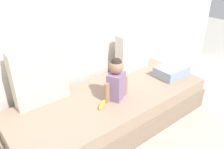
% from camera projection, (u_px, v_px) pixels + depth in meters
% --- Properties ---
extents(ground_plane, '(12.00, 12.00, 0.00)m').
position_uv_depth(ground_plane, '(112.00, 123.00, 2.65)').
color(ground_plane, '#B2ADA3').
extents(back_wall, '(5.51, 0.10, 2.58)m').
position_uv_depth(back_wall, '(78.00, 4.00, 2.47)').
color(back_wall, silver).
rests_on(back_wall, ground).
extents(couch, '(2.31, 0.92, 0.40)m').
position_uv_depth(couch, '(112.00, 110.00, 2.56)').
color(couch, '#826C5B').
rests_on(couch, ground).
extents(throw_pillow_left, '(0.54, 0.16, 0.60)m').
position_uv_depth(throw_pillow_left, '(39.00, 76.00, 2.23)').
color(throw_pillow_left, beige).
rests_on(throw_pillow_left, couch).
extents(throw_pillow_right, '(0.47, 0.16, 0.49)m').
position_uv_depth(throw_pillow_right, '(132.00, 51.00, 2.96)').
color(throw_pillow_right, silver).
rests_on(throw_pillow_right, couch).
extents(toddler, '(0.31, 0.22, 0.46)m').
position_uv_depth(toddler, '(116.00, 79.00, 2.31)').
color(toddler, gray).
rests_on(toddler, couch).
extents(banana, '(0.16, 0.13, 0.04)m').
position_uv_depth(banana, '(102.00, 104.00, 2.26)').
color(banana, yellow).
rests_on(banana, couch).
extents(folded_blanket, '(0.40, 0.28, 0.12)m').
position_uv_depth(folded_blanket, '(171.00, 71.00, 2.85)').
color(folded_blanket, '#8E9EB2').
rests_on(folded_blanket, couch).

